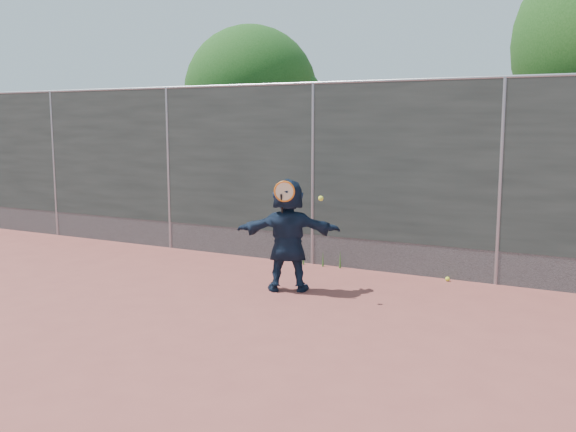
% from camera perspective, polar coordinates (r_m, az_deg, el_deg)
% --- Properties ---
extents(ground, '(80.00, 80.00, 0.00)m').
position_cam_1_polar(ground, '(7.98, -8.92, -9.02)').
color(ground, '#9E4C42').
rests_on(ground, ground).
extents(player, '(1.54, 1.05, 1.60)m').
position_cam_1_polar(player, '(9.02, 0.00, -1.67)').
color(player, '#142339').
rests_on(player, ground).
extents(ball_ground, '(0.07, 0.07, 0.07)m').
position_cam_1_polar(ball_ground, '(9.97, 14.00, -5.45)').
color(ball_ground, '#E7FB37').
rests_on(ball_ground, ground).
extents(fence, '(20.00, 0.06, 3.03)m').
position_cam_1_polar(fence, '(10.65, 2.23, 4.09)').
color(fence, '#38423D').
rests_on(fence, ground).
extents(swing_action, '(0.76, 0.19, 0.51)m').
position_cam_1_polar(swing_action, '(8.71, -0.02, 2.03)').
color(swing_action, orange).
rests_on(swing_action, ground).
extents(tree_left, '(3.15, 3.00, 4.53)m').
position_cam_1_polar(tree_left, '(14.67, -2.70, 10.54)').
color(tree_left, '#382314').
rests_on(tree_left, ground).
extents(weed_clump, '(0.68, 0.07, 0.30)m').
position_cam_1_polar(weed_clump, '(10.63, 3.35, -3.82)').
color(weed_clump, '#387226').
rests_on(weed_clump, ground).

